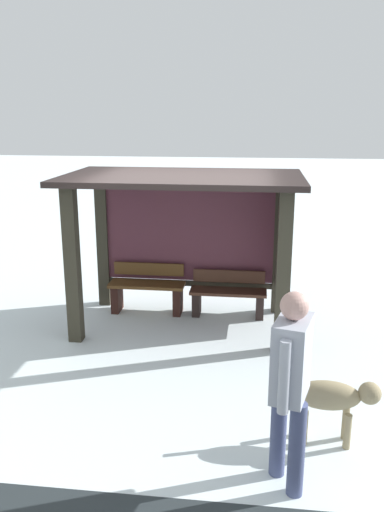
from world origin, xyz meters
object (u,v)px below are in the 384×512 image
bench_left_inside (147,290)px  person_walking (291,375)px  dog (333,398)px  bus_shelter (193,217)px  bench_center_inside (228,295)px

bench_left_inside → person_walking: person_walking is taller
person_walking → dog: (0.46, 0.66, -0.56)m
bus_shelter → bench_left_inside: bearing=162.3°
bench_left_inside → dog: (2.47, -3.21, 0.11)m
bench_center_inside → person_walking: bearing=-79.4°
person_walking → bus_shelter: bearing=109.1°
bus_shelter → person_walking: (1.25, -3.63, -0.58)m
bench_center_inside → person_walking: person_walking is taller
bus_shelter → bench_left_inside: (-0.76, 0.24, -1.25)m
bench_center_inside → bus_shelter: bearing=-155.4°
bench_left_inside → person_walking: (2.01, -3.87, 0.67)m
bench_center_inside → dog: size_ratio=1.26×
bus_shelter → bench_left_inside: size_ratio=2.82×
bus_shelter → dog: (1.71, -2.97, -1.14)m
person_walking → bench_center_inside: bearing=100.6°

